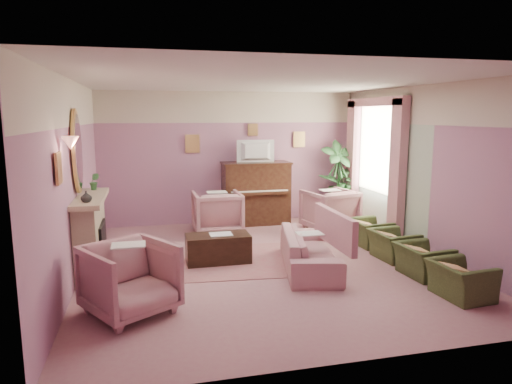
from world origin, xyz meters
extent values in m
cube|color=#A26E74|center=(0.00, 0.00, 0.00)|extent=(5.50, 6.00, 0.01)
cube|color=beige|center=(0.00, 0.00, 2.80)|extent=(5.50, 6.00, 0.01)
cube|color=slate|center=(0.00, 3.00, 1.40)|extent=(5.50, 0.02, 2.80)
cube|color=slate|center=(0.00, -3.00, 1.40)|extent=(5.50, 0.02, 2.80)
cube|color=slate|center=(-2.75, 0.00, 1.40)|extent=(0.02, 6.00, 2.80)
cube|color=slate|center=(2.75, 0.00, 1.40)|extent=(0.02, 6.00, 2.80)
cube|color=beige|center=(0.00, 2.99, 2.47)|extent=(5.50, 0.01, 0.65)
cube|color=#A7BAA1|center=(2.73, 1.30, 1.07)|extent=(0.01, 3.00, 2.15)
cube|color=tan|center=(-2.59, 0.20, 0.55)|extent=(0.30, 1.40, 1.10)
cube|color=black|center=(-2.49, 0.20, 0.40)|extent=(0.18, 0.72, 0.68)
cube|color=orange|center=(-2.45, 0.20, 0.22)|extent=(0.06, 0.54, 0.10)
cube|color=tan|center=(-2.56, 0.20, 1.12)|extent=(0.40, 1.55, 0.07)
cube|color=tan|center=(-2.39, 0.20, 0.01)|extent=(0.55, 1.50, 0.02)
ellipsoid|color=tan|center=(-2.70, 0.20, 1.80)|extent=(0.04, 0.72, 1.20)
ellipsoid|color=white|center=(-2.67, 0.20, 1.80)|extent=(0.01, 0.60, 1.06)
cone|color=#FF9D81|center=(-2.62, -0.85, 1.98)|extent=(0.20, 0.20, 0.16)
cube|color=#3B2114|center=(0.50, 2.68, 0.65)|extent=(1.40, 0.60, 1.30)
cube|color=#3B2114|center=(0.50, 2.33, 0.72)|extent=(1.30, 0.12, 0.06)
cube|color=#F4E4D0|center=(0.50, 2.33, 0.76)|extent=(1.20, 0.08, 0.02)
cube|color=#3B2114|center=(0.50, 2.68, 1.31)|extent=(1.45, 0.65, 0.04)
imported|color=black|center=(0.50, 2.63, 1.60)|extent=(0.80, 0.12, 0.48)
cube|color=tan|center=(-0.80, 2.96, 1.72)|extent=(0.30, 0.03, 0.38)
cube|color=tan|center=(1.55, 2.96, 1.78)|extent=(0.26, 0.03, 0.34)
cube|color=tan|center=(0.50, 2.96, 2.00)|extent=(0.22, 0.03, 0.26)
cube|color=tan|center=(-2.71, -1.20, 1.72)|extent=(0.03, 0.28, 0.36)
cube|color=beige|center=(2.70, 1.55, 1.70)|extent=(0.03, 1.40, 1.80)
cube|color=#B5757F|center=(2.62, 0.63, 1.30)|extent=(0.16, 0.34, 2.60)
cube|color=#B5757F|center=(2.62, 2.47, 1.30)|extent=(0.16, 0.34, 2.60)
cube|color=#B5757F|center=(2.62, 1.55, 2.56)|extent=(0.16, 2.20, 0.16)
imported|color=#2F6733|center=(-2.55, 0.75, 1.29)|extent=(0.16, 0.16, 0.28)
imported|color=beige|center=(-2.55, -0.30, 1.23)|extent=(0.16, 0.16, 0.16)
cube|color=#9D5E60|center=(-0.58, 0.27, 0.01)|extent=(2.65, 2.02, 0.01)
cube|color=black|center=(-0.70, 0.25, 0.23)|extent=(1.00, 0.50, 0.45)
cube|color=silver|center=(-0.65, 0.25, 0.46)|extent=(0.35, 0.28, 0.01)
imported|color=tan|center=(0.61, -0.35, 0.38)|extent=(0.63, 1.90, 0.77)
cube|color=#B5757F|center=(1.01, -0.35, 0.60)|extent=(0.10, 1.44, 0.53)
imported|color=tan|center=(-0.44, 2.00, 0.47)|extent=(0.90, 0.90, 0.94)
imported|color=tan|center=(1.79, 1.70, 0.47)|extent=(0.90, 0.90, 0.94)
imported|color=tan|center=(-1.99, -1.40, 0.47)|extent=(0.90, 0.90, 0.94)
imported|color=#3C4A24|center=(2.09, -1.88, 0.31)|extent=(0.50, 0.71, 0.62)
imported|color=#3C4A24|center=(2.09, -1.06, 0.31)|extent=(0.50, 0.71, 0.62)
imported|color=#3C4A24|center=(2.09, -0.24, 0.31)|extent=(0.50, 0.71, 0.62)
imported|color=#3C4A24|center=(2.09, 0.58, 0.31)|extent=(0.50, 0.71, 0.62)
cylinder|color=silver|center=(2.39, 2.50, 0.35)|extent=(0.52, 0.52, 0.70)
imported|color=#2F6733|center=(2.39, 2.50, 0.87)|extent=(0.30, 0.30, 0.34)
imported|color=#2F6733|center=(2.51, 2.40, 0.84)|extent=(0.16, 0.16, 0.28)
cylinder|color=#99563F|center=(2.31, 2.54, 0.17)|extent=(0.34, 0.34, 0.34)
imported|color=#2F6733|center=(2.31, 2.54, 1.06)|extent=(0.76, 0.76, 1.44)
camera|label=1|loc=(-1.74, -6.66, 2.30)|focal=32.00mm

